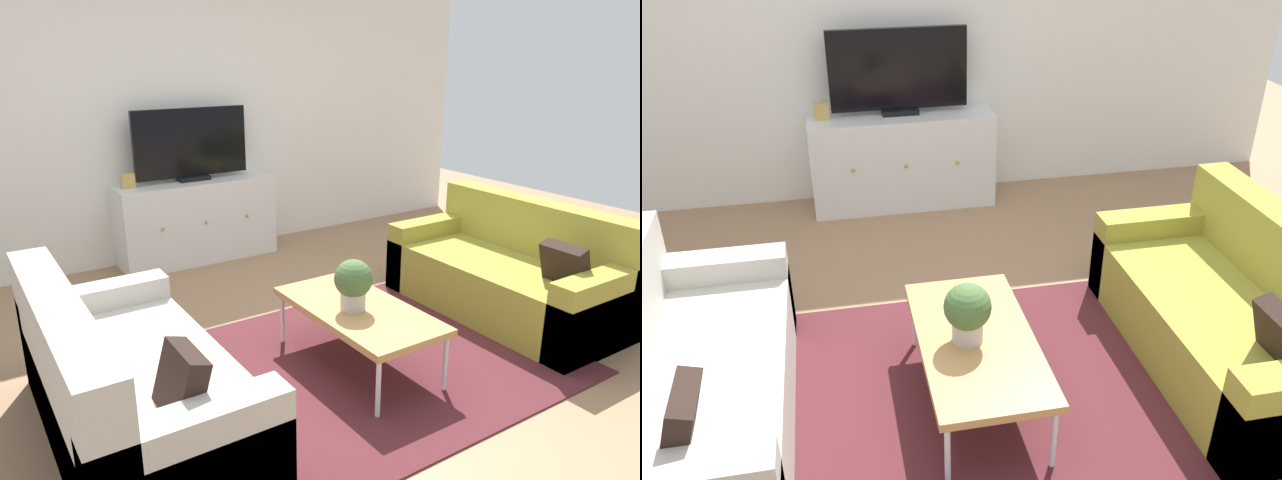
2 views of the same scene
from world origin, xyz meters
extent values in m
plane|color=#997251|center=(0.00, 0.00, 0.00)|extent=(10.00, 10.00, 0.00)
cube|color=silver|center=(0.00, 2.55, 1.35)|extent=(6.40, 0.12, 2.70)
cube|color=#4C1E23|center=(0.00, -0.15, 0.01)|extent=(2.50, 1.90, 0.01)
cube|color=#B2ADA3|center=(-1.35, -0.10, 0.21)|extent=(0.84, 1.69, 0.41)
cube|color=#B2ADA3|center=(-1.35, 0.65, 0.27)|extent=(0.84, 0.18, 0.55)
cube|color=black|center=(-1.30, -0.61, 0.53)|extent=(0.18, 0.30, 0.32)
cube|color=olive|center=(1.35, -0.10, 0.21)|extent=(0.84, 1.69, 0.41)
cube|color=olive|center=(1.67, -0.10, 0.41)|extent=(0.20, 1.69, 0.81)
cube|color=olive|center=(1.35, 0.65, 0.27)|extent=(0.84, 0.18, 0.55)
cube|color=#B7844C|center=(-0.02, -0.15, 0.37)|extent=(0.56, 1.09, 0.04)
cylinder|color=silver|center=(-0.26, -0.66, 0.18)|extent=(0.03, 0.03, 0.35)
cylinder|color=silver|center=(0.22, -0.66, 0.18)|extent=(0.03, 0.03, 0.35)
cylinder|color=silver|center=(-0.26, 0.36, 0.18)|extent=(0.03, 0.03, 0.35)
cylinder|color=silver|center=(0.22, 0.36, 0.18)|extent=(0.03, 0.03, 0.35)
cylinder|color=#B7B2A8|center=(-0.07, -0.16, 0.45)|extent=(0.15, 0.15, 0.11)
sphere|color=#426033|center=(-0.07, -0.16, 0.59)|extent=(0.23, 0.23, 0.23)
cube|color=silver|center=(-0.08, 2.27, 0.37)|extent=(1.43, 0.44, 0.75)
sphere|color=#B79338|center=(-0.48, 2.04, 0.41)|extent=(0.03, 0.03, 0.03)
sphere|color=#B79338|center=(-0.08, 2.04, 0.41)|extent=(0.03, 0.03, 0.03)
sphere|color=#B79338|center=(0.32, 2.04, 0.41)|extent=(0.03, 0.03, 0.03)
cube|color=black|center=(-0.08, 2.29, 0.77)|extent=(0.28, 0.16, 0.04)
cube|color=black|center=(-0.08, 2.29, 1.09)|extent=(1.04, 0.04, 0.60)
cube|color=tan|center=(-0.67, 2.27, 0.81)|extent=(0.11, 0.07, 0.13)
camera|label=1|loc=(-2.01, -2.78, 1.87)|focal=33.38mm
camera|label=2|loc=(-0.63, -2.74, 2.41)|focal=38.01mm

